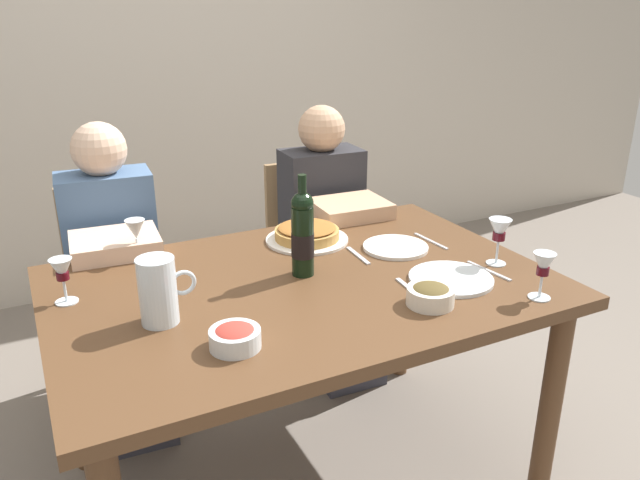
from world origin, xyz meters
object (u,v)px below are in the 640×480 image
(diner_left, at_px, (116,273))
(diner_right, at_px, (332,236))
(wine_glass_centre, at_px, (136,231))
(dinner_plate_right_setting, at_px, (451,279))
(wine_bottle, at_px, (303,234))
(chair_right, at_px, (311,244))
(wine_glass_right_diner, at_px, (543,267))
(salad_bowl, at_px, (235,337))
(water_pitcher, at_px, (159,295))
(olive_bowl, at_px, (431,294))
(wine_glass_spare, at_px, (62,272))
(dinner_plate_left_setting, at_px, (396,247))
(wine_glass_left_diner, at_px, (499,232))
(chair_left, at_px, (113,278))
(baked_tart, at_px, (307,234))
(dining_table, at_px, (303,308))

(diner_left, relative_size, diner_right, 1.00)
(wine_glass_centre, relative_size, dinner_plate_right_setting, 0.54)
(wine_bottle, relative_size, wine_glass_centre, 2.31)
(chair_right, bearing_deg, wine_glass_right_diner, 97.53)
(salad_bowl, bearing_deg, wine_bottle, 43.84)
(dinner_plate_right_setting, xyz_separation_m, diner_left, (-0.87, 0.86, -0.15))
(water_pitcher, bearing_deg, wine_glass_centre, 85.74)
(olive_bowl, relative_size, diner_left, 0.12)
(salad_bowl, xyz_separation_m, chair_right, (0.77, 1.16, -0.29))
(wine_glass_spare, bearing_deg, wine_glass_right_diner, -25.62)
(salad_bowl, relative_size, chair_right, 0.15)
(water_pitcher, xyz_separation_m, diner_left, (-0.01, 0.73, -0.23))
(salad_bowl, height_order, dinner_plate_left_setting, salad_bowl)
(wine_glass_left_diner, xyz_separation_m, chair_left, (-1.07, 1.06, -0.37))
(salad_bowl, height_order, chair_left, chair_left)
(olive_bowl, bearing_deg, water_pitcher, 161.21)
(baked_tart, height_order, salad_bowl, baked_tart)
(wine_glass_spare, bearing_deg, wine_bottle, -10.44)
(baked_tart, bearing_deg, dining_table, -117.70)
(water_pitcher, xyz_separation_m, dinner_plate_right_setting, (0.86, -0.14, -0.08))
(salad_bowl, bearing_deg, water_pitcher, 121.94)
(salad_bowl, distance_m, wine_glass_right_diner, 0.89)
(salad_bowl, bearing_deg, diner_right, 50.54)
(baked_tart, height_order, chair_left, chair_left)
(wine_glass_left_diner, xyz_separation_m, wine_glass_centre, (-1.04, 0.56, -0.01))
(wine_bottle, distance_m, chair_right, 1.02)
(wine_glass_centre, relative_size, dinner_plate_left_setting, 0.62)
(dinner_plate_left_setting, bearing_deg, diner_right, 85.52)
(dining_table, xyz_separation_m, wine_glass_spare, (-0.66, 0.17, 0.19))
(wine_glass_spare, bearing_deg, diner_left, 67.47)
(water_pitcher, relative_size, diner_left, 0.16)
(dinner_plate_left_setting, bearing_deg, wine_bottle, -172.53)
(wine_glass_right_diner, height_order, dinner_plate_left_setting, wine_glass_right_diner)
(wine_glass_left_diner, bearing_deg, diner_left, 142.55)
(baked_tart, distance_m, wine_glass_right_diner, 0.82)
(wine_glass_centre, bearing_deg, chair_right, 29.00)
(chair_left, bearing_deg, baked_tart, 139.56)
(baked_tart, xyz_separation_m, chair_left, (-0.60, 0.60, -0.29))
(baked_tart, height_order, wine_glass_centre, wine_glass_centre)
(chair_right, xyz_separation_m, diner_right, (-0.01, -0.24, 0.12))
(dining_table, height_order, chair_right, chair_right)
(salad_bowl, bearing_deg, wine_glass_left_diner, 7.03)
(baked_tart, xyz_separation_m, wine_glass_right_diner, (0.40, -0.72, 0.07))
(wine_bottle, height_order, baked_tart, wine_bottle)
(baked_tart, relative_size, diner_left, 0.25)
(dinner_plate_left_setting, bearing_deg, dining_table, -166.28)
(diner_left, bearing_deg, wine_bottle, 132.18)
(dining_table, height_order, chair_left, chair_left)
(wine_glass_left_diner, bearing_deg, wine_glass_centre, 151.49)
(wine_glass_left_diner, relative_size, wine_glass_right_diner, 1.10)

